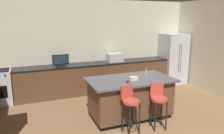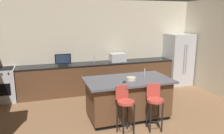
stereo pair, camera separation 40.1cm
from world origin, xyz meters
name	(u,v)px [view 2 (the right image)]	position (x,y,z in m)	size (l,w,h in m)	color
wall_back	(97,45)	(0.00, 4.83, 1.42)	(7.03, 0.12, 2.85)	beige
counter_back	(99,77)	(-0.04, 4.45, 0.46)	(4.84, 0.62, 0.92)	brown
kitchen_island	(128,98)	(0.12, 2.41, 0.48)	(1.97, 1.08, 0.93)	black
refrigerator	(178,59)	(2.80, 4.38, 0.88)	(0.82, 0.77, 1.75)	#B7BABF
range_oven	(2,85)	(-2.84, 4.44, 0.47)	(0.74, 0.63, 0.94)	#B7BABF
microwave	(118,57)	(0.57, 4.45, 1.06)	(0.48, 0.36, 0.26)	#B7BABF
tv_monitor	(63,60)	(-1.14, 4.39, 1.08)	(0.46, 0.16, 0.34)	black
sink_faucet_back	(94,59)	(-0.16, 4.55, 1.04)	(0.02, 0.02, 0.24)	#B2B2B7
sink_faucet_island	(145,73)	(0.52, 2.41, 1.04)	(0.02, 0.02, 0.22)	#B2B2B7
bar_stool_left	(125,106)	(-0.21, 1.77, 0.59)	(0.34, 0.36, 0.98)	#B23D33
bar_stool_right	(154,103)	(0.43, 1.73, 0.57)	(0.34, 0.36, 0.96)	#B23D33
fruit_bowl	(131,79)	(0.15, 2.32, 0.96)	(0.21, 0.21, 0.07)	beige
cell_phone	(124,82)	(-0.05, 2.22, 0.93)	(0.07, 0.15, 0.01)	black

